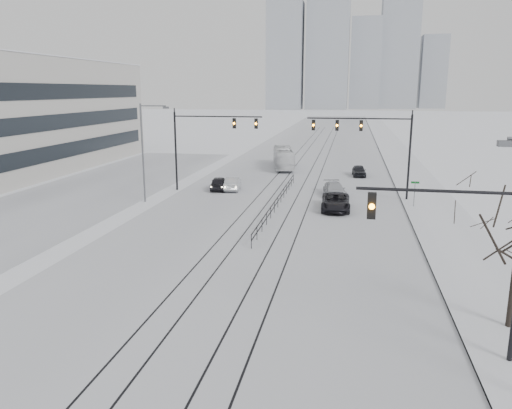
% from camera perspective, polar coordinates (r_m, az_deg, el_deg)
% --- Properties ---
extents(road, '(22.00, 260.00, 0.02)m').
position_cam_1_polar(road, '(73.59, 5.91, 4.95)').
color(road, silver).
rests_on(road, ground).
extents(sidewalk_east, '(5.00, 260.00, 0.16)m').
position_cam_1_polar(sidewalk_east, '(73.69, 16.45, 4.55)').
color(sidewalk_east, silver).
rests_on(sidewalk_east, ground).
extents(curb, '(0.10, 260.00, 0.12)m').
position_cam_1_polar(curb, '(73.49, 14.55, 4.63)').
color(curb, gray).
rests_on(curb, ground).
extents(parking_strip, '(14.00, 60.00, 0.03)m').
position_cam_1_polar(parking_strip, '(55.27, -17.68, 1.75)').
color(parking_strip, silver).
rests_on(parking_strip, ground).
extents(tram_rails, '(5.30, 180.00, 0.01)m').
position_cam_1_polar(tram_rails, '(53.95, 4.05, 2.08)').
color(tram_rails, black).
rests_on(tram_rails, ground).
extents(skyline, '(96.00, 48.00, 72.00)m').
position_cam_1_polar(skyline, '(286.99, 11.00, 16.82)').
color(skyline, '#949AA3').
rests_on(skyline, ground).
extents(traffic_mast_near, '(6.10, 0.37, 7.00)m').
position_cam_1_polar(traffic_mast_near, '(20.00, 23.81, -4.47)').
color(traffic_mast_near, black).
rests_on(traffic_mast_near, ground).
extents(traffic_mast_ne, '(9.60, 0.37, 8.00)m').
position_cam_1_polar(traffic_mast_ne, '(47.87, 13.25, 7.33)').
color(traffic_mast_ne, black).
rests_on(traffic_mast_ne, ground).
extents(traffic_mast_nw, '(9.10, 0.37, 8.00)m').
position_cam_1_polar(traffic_mast_nw, '(50.99, -6.04, 7.71)').
color(traffic_mast_nw, black).
rests_on(traffic_mast_nw, ground).
extents(street_light_west, '(2.73, 0.25, 9.00)m').
position_cam_1_polar(street_light_west, '(46.67, -12.52, 6.55)').
color(street_light_west, '#595B60').
rests_on(street_light_west, ground).
extents(median_fence, '(0.06, 24.00, 1.00)m').
position_cam_1_polar(median_fence, '(44.13, 2.51, 0.32)').
color(median_fence, black).
rests_on(median_fence, ground).
extents(street_sign, '(0.70, 0.06, 2.40)m').
position_cam_1_polar(street_sign, '(45.79, 17.68, 1.56)').
color(street_sign, '#595B60').
rests_on(street_sign, ground).
extents(sedan_sb_inner, '(2.17, 4.23, 1.38)m').
position_cam_1_polar(sedan_sb_inner, '(52.12, -4.24, 2.44)').
color(sedan_sb_inner, black).
rests_on(sedan_sb_inner, ground).
extents(sedan_sb_outer, '(1.87, 4.18, 1.33)m').
position_cam_1_polar(sedan_sb_outer, '(51.87, -2.67, 2.38)').
color(sedan_sb_outer, '#B8BBC0').
rests_on(sedan_sb_outer, ground).
extents(sedan_nb_front, '(2.56, 5.28, 1.45)m').
position_cam_1_polar(sedan_nb_front, '(43.64, 9.09, 0.29)').
color(sedan_nb_front, black).
rests_on(sedan_nb_front, ground).
extents(sedan_nb_right, '(2.71, 4.83, 1.32)m').
position_cam_1_polar(sedan_nb_right, '(49.27, 8.98, 1.67)').
color(sedan_nb_right, '#B6B9BE').
rests_on(sedan_nb_right, ground).
extents(sedan_nb_far, '(1.79, 3.88, 1.29)m').
position_cam_1_polar(sedan_nb_far, '(61.56, 11.69, 3.78)').
color(sedan_nb_far, black).
rests_on(sedan_nb_far, ground).
extents(box_truck, '(4.14, 10.14, 2.75)m').
position_cam_1_polar(box_truck, '(66.47, 3.17, 5.33)').
color(box_truck, white).
rests_on(box_truck, ground).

